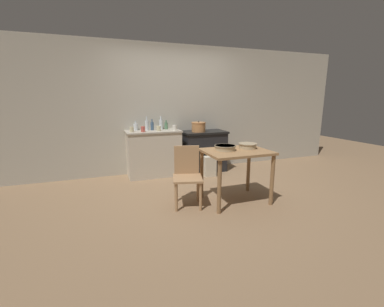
% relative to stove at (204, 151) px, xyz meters
% --- Properties ---
extents(ground_plane, '(14.00, 14.00, 0.00)m').
position_rel_stove_xyz_m(ground_plane, '(-0.57, -1.29, -0.42)').
color(ground_plane, '#896B4C').
extents(wall_back, '(8.00, 0.07, 2.55)m').
position_rel_stove_xyz_m(wall_back, '(-0.57, 0.30, 0.85)').
color(wall_back, '#B2AD9E').
rests_on(wall_back, ground_plane).
extents(counter_cabinet, '(1.04, 0.53, 0.89)m').
position_rel_stove_xyz_m(counter_cabinet, '(-1.05, 0.02, 0.03)').
color(counter_cabinet, beige).
rests_on(counter_cabinet, ground_plane).
extents(stove, '(0.90, 0.56, 0.84)m').
position_rel_stove_xyz_m(stove, '(0.00, 0.00, 0.00)').
color(stove, black).
rests_on(stove, ground_plane).
extents(work_table, '(0.93, 0.71, 0.77)m').
position_rel_stove_xyz_m(work_table, '(-0.19, -1.68, 0.22)').
color(work_table, '#997047').
rests_on(work_table, ground_plane).
extents(chair, '(0.49, 0.49, 0.84)m').
position_rel_stove_xyz_m(chair, '(-0.90, -1.54, 0.03)').
color(chair, '#A87F56').
rests_on(chair, ground_plane).
extents(flour_sack, '(0.24, 0.16, 0.40)m').
position_rel_stove_xyz_m(flour_sack, '(-0.05, -0.41, -0.22)').
color(flour_sack, beige).
rests_on(flour_sack, ground_plane).
extents(stock_pot, '(0.29, 0.29, 0.22)m').
position_rel_stove_xyz_m(stock_pot, '(-0.14, -0.06, 0.52)').
color(stock_pot, '#B77A47').
rests_on(stock_pot, stove).
extents(mixing_bowl_large, '(0.31, 0.31, 0.07)m').
position_rel_stove_xyz_m(mixing_bowl_large, '(-0.34, -1.60, 0.39)').
color(mixing_bowl_large, tan).
rests_on(mixing_bowl_large, work_table).
extents(mixing_bowl_small, '(0.28, 0.28, 0.08)m').
position_rel_stove_xyz_m(mixing_bowl_small, '(0.04, -1.60, 0.39)').
color(mixing_bowl_small, tan).
rests_on(mixing_bowl_small, work_table).
extents(bottle_far_left, '(0.08, 0.08, 0.18)m').
position_rel_stove_xyz_m(bottle_far_left, '(-1.35, 0.20, 0.54)').
color(bottle_far_left, silver).
rests_on(bottle_far_left, counter_cabinet).
extents(bottle_left, '(0.07, 0.07, 0.18)m').
position_rel_stove_xyz_m(bottle_left, '(-0.76, 0.16, 0.54)').
color(bottle_left, '#517F5B').
rests_on(bottle_left, counter_cabinet).
extents(bottle_mid_left, '(0.08, 0.08, 0.27)m').
position_rel_stove_xyz_m(bottle_mid_left, '(-0.86, 0.17, 0.57)').
color(bottle_mid_left, silver).
rests_on(bottle_mid_left, counter_cabinet).
extents(bottle_center_left, '(0.07, 0.07, 0.27)m').
position_rel_stove_xyz_m(bottle_center_left, '(-1.15, 0.10, 0.58)').
color(bottle_center_left, silver).
rests_on(bottle_center_left, counter_cabinet).
extents(bottle_center, '(0.06, 0.06, 0.21)m').
position_rel_stove_xyz_m(bottle_center, '(-1.05, 0.10, 0.55)').
color(bottle_center, '#3D5675').
rests_on(bottle_center, counter_cabinet).
extents(cup_center_right, '(0.07, 0.07, 0.10)m').
position_rel_stove_xyz_m(cup_center_right, '(-1.46, -0.06, 0.52)').
color(cup_center_right, beige).
rests_on(cup_center_right, counter_cabinet).
extents(cup_mid_right, '(0.08, 0.08, 0.09)m').
position_rel_stove_xyz_m(cup_mid_right, '(-0.96, -0.05, 0.52)').
color(cup_mid_right, beige).
rests_on(cup_mid_right, counter_cabinet).
extents(cup_right, '(0.09, 0.09, 0.10)m').
position_rel_stove_xyz_m(cup_right, '(-0.65, -0.10, 0.52)').
color(cup_right, silver).
rests_on(cup_right, counter_cabinet).
extents(cup_far_right, '(0.08, 0.08, 0.10)m').
position_rel_stove_xyz_m(cup_far_right, '(-1.26, -0.10, 0.52)').
color(cup_far_right, '#B74C42').
rests_on(cup_far_right, counter_cabinet).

